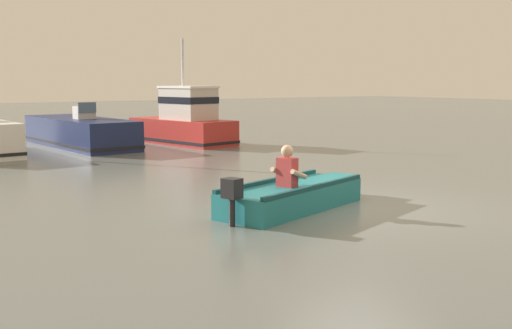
{
  "coord_description": "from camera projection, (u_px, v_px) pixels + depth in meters",
  "views": [
    {
      "loc": [
        -7.57,
        -8.07,
        2.31
      ],
      "look_at": [
        -0.55,
        2.55,
        0.55
      ],
      "focal_mm": 42.47,
      "sensor_mm": 36.0,
      "label": 1
    }
  ],
  "objects": [
    {
      "name": "moored_boat_navy",
      "position": [
        80.0,
        133.0,
        21.49
      ],
      "size": [
        2.43,
        6.25,
        1.58
      ],
      "color": "#19234C",
      "rests_on": "ground"
    },
    {
      "name": "rowboat_with_person",
      "position": [
        294.0,
        195.0,
        11.0
      ],
      "size": [
        3.66,
        2.0,
        1.19
      ],
      "color": "#1E727A",
      "rests_on": "ground"
    },
    {
      "name": "moored_boat_red",
      "position": [
        184.0,
        122.0,
        22.37
      ],
      "size": [
        2.57,
        4.75,
        3.84
      ],
      "color": "#B72D28",
      "rests_on": "ground"
    },
    {
      "name": "ground_plane",
      "position": [
        357.0,
        208.0,
        11.13
      ],
      "size": [
        120.0,
        120.0,
        0.0
      ],
      "primitive_type": "plane",
      "color": "slate"
    }
  ]
}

